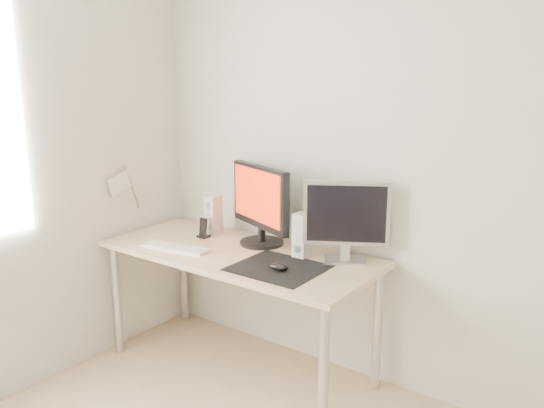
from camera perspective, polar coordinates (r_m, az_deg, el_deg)
The scene contains 11 objects.
wall_back at distance 2.76m, azimuth 16.39°, elevation 3.85°, with size 3.50×3.50×0.00m, color white.
mousepad at distance 2.74m, azimuth 0.69°, elevation -6.87°, with size 0.45×0.40×0.00m, color black.
mouse at distance 2.70m, azimuth 0.67°, elevation -6.71°, with size 0.11×0.06×0.04m, color black.
desk at distance 3.04m, azimuth -3.66°, elevation -6.45°, with size 1.60×0.70×0.73m.
main_monitor at distance 3.07m, azimuth -1.29°, elevation 0.21°, with size 0.53×0.34×0.47m.
second_monitor at distance 2.80m, azimuth 7.99°, elevation -1.46°, with size 0.41×0.26×0.43m.
speaker_left at distance 3.33m, azimuth -6.35°, elevation -1.18°, with size 0.08×0.09×0.24m.
speaker_right at distance 2.88m, azimuth 3.24°, elevation -3.37°, with size 0.08×0.09×0.24m.
keyboard at distance 3.09m, azimuth -10.33°, elevation -4.63°, with size 0.43×0.18×0.02m.
phone_dock at distance 3.28m, azimuth -7.39°, elevation -2.96°, with size 0.07×0.06×0.12m.
pennant at distance 3.39m, azimuth -15.68°, elevation 2.07°, with size 0.01×0.23×0.29m.
Camera 1 is at (0.90, -0.83, 1.67)m, focal length 35.00 mm.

